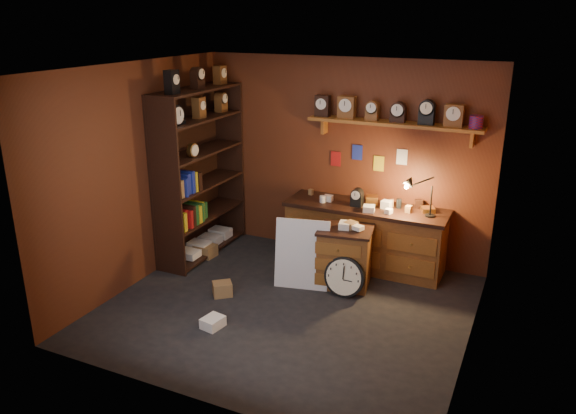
# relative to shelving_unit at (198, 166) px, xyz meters

# --- Properties ---
(floor) EXTENTS (4.00, 4.00, 0.00)m
(floor) POSITION_rel_shelving_unit_xyz_m (1.79, -0.98, -1.25)
(floor) COLOR black
(floor) RESTS_ON ground
(room_shell) EXTENTS (4.02, 3.62, 2.71)m
(room_shell) POSITION_rel_shelving_unit_xyz_m (1.84, -0.87, 0.47)
(room_shell) COLOR #5E2B16
(room_shell) RESTS_ON ground
(shelving_unit) EXTENTS (0.47, 1.60, 2.58)m
(shelving_unit) POSITION_rel_shelving_unit_xyz_m (0.00, 0.00, 0.00)
(shelving_unit) COLOR black
(shelving_unit) RESTS_ON ground
(workbench) EXTENTS (2.12, 0.66, 1.36)m
(workbench) POSITION_rel_shelving_unit_xyz_m (2.24, 0.49, -0.78)
(workbench) COLOR brown
(workbench) RESTS_ON ground
(low_cabinet) EXTENTS (0.73, 0.65, 0.83)m
(low_cabinet) POSITION_rel_shelving_unit_xyz_m (2.18, -0.13, -0.85)
(low_cabinet) COLOR brown
(low_cabinet) RESTS_ON ground
(big_round_clock) EXTENTS (0.50, 0.16, 0.50)m
(big_round_clock) POSITION_rel_shelving_unit_xyz_m (2.28, -0.41, -1.01)
(big_round_clock) COLOR black
(big_round_clock) RESTS_ON ground
(white_panel) EXTENTS (0.69, 0.32, 0.88)m
(white_panel) POSITION_rel_shelving_unit_xyz_m (1.72, -0.40, -1.25)
(white_panel) COLOR silver
(white_panel) RESTS_ON ground
(mini_fridge) EXTENTS (0.48, 0.50, 0.47)m
(mini_fridge) POSITION_rel_shelving_unit_xyz_m (1.62, 0.41, -1.02)
(mini_fridge) COLOR silver
(mini_fridge) RESTS_ON ground
(floor_box_a) EXTENTS (0.29, 0.25, 0.17)m
(floor_box_a) POSITION_rel_shelving_unit_xyz_m (0.14, -0.13, -1.17)
(floor_box_a) COLOR #9C7344
(floor_box_a) RESTS_ON ground
(floor_box_b) EXTENTS (0.23, 0.26, 0.12)m
(floor_box_b) POSITION_rel_shelving_unit_xyz_m (1.24, -1.69, -1.20)
(floor_box_b) COLOR white
(floor_box_b) RESTS_ON ground
(floor_box_c) EXTENTS (0.29, 0.28, 0.17)m
(floor_box_c) POSITION_rel_shelving_unit_xyz_m (0.96, -1.02, -1.17)
(floor_box_c) COLOR #9C7344
(floor_box_c) RESTS_ON ground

